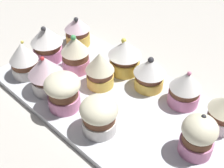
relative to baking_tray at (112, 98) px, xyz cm
name	(u,v)px	position (x,y,z in cm)	size (l,w,h in cm)	color
ground_plane	(112,106)	(0.00, 0.00, -2.10)	(180.00, 180.00, 3.00)	beige
baking_tray	(112,98)	(0.00, 0.00, 0.00)	(46.15, 24.82, 1.20)	silver
cupcake_0	(24,59)	(-17.12, -7.36, 4.37)	(5.70, 5.70, 7.61)	white
cupcake_1	(46,73)	(-10.11, -7.15, 4.66)	(6.67, 6.67, 7.90)	white
cupcake_2	(63,91)	(-4.33, -7.83, 4.24)	(6.40, 6.40, 6.90)	pink
cupcake_3	(99,115)	(4.19, -7.30, 4.01)	(6.28, 6.28, 6.63)	white
cupcake_4	(47,42)	(-18.33, -0.83, 4.79)	(6.76, 6.76, 8.31)	pink
cupcake_5	(75,53)	(-11.06, 0.79, 4.64)	(5.68, 5.68, 8.33)	pink
cupcake_6	(100,69)	(-4.02, 0.84, 4.39)	(5.53, 5.53, 7.40)	#EFC651
cupcake_7	(199,134)	(18.11, 0.27, 4.22)	(5.45, 5.45, 7.42)	pink
cupcake_8	(77,31)	(-18.07, 7.39, 4.07)	(5.73, 5.73, 7.10)	#EFC651
cupcake_9	(125,56)	(-3.58, 7.36, 4.39)	(6.77, 6.77, 7.53)	#EFC651
cupcake_10	(150,73)	(3.23, 6.88, 4.07)	(6.15, 6.15, 6.95)	#EFC651
cupcake_11	(185,88)	(10.48, 7.86, 4.08)	(5.70, 5.70, 7.19)	pink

